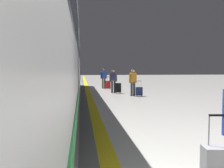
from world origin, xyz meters
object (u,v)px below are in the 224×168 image
at_px(passenger_far, 113,79).
at_px(high_speed_train, 47,50).
at_px(passenger_mid, 104,76).
at_px(suitcase_mid, 108,84).
at_px(passenger_near, 133,80).
at_px(suitcase_far, 118,88).
at_px(suitcase_near, 139,91).

bearing_deg(passenger_far, high_speed_train, -126.62).
bearing_deg(passenger_mid, suitcase_mid, -46.75).
height_order(high_speed_train, passenger_near, high_speed_train).
bearing_deg(suitcase_far, suitcase_mid, 94.88).
xyz_separation_m(suitcase_near, passenger_far, (-1.27, 2.20, 0.67)).
bearing_deg(suitcase_far, passenger_far, 158.84).
height_order(high_speed_train, passenger_mid, high_speed_train).
bearing_deg(passenger_far, passenger_near, -63.62).
xyz_separation_m(passenger_near, suitcase_mid, (-0.93, 5.36, -0.62)).
bearing_deg(passenger_far, suitcase_mid, 89.67).
bearing_deg(passenger_near, suitcase_far, 109.26).
xyz_separation_m(suitcase_mid, suitcase_far, (0.30, -3.57, 0.01)).
height_order(passenger_near, passenger_mid, passenger_mid).
distance_m(suitcase_near, suitcase_mid, 5.78).
relative_size(suitcase_near, suitcase_far, 1.39).
height_order(suitcase_near, passenger_mid, passenger_mid).
xyz_separation_m(high_speed_train, passenger_near, (4.66, 3.07, -1.53)).
relative_size(passenger_near, suitcase_near, 1.78).
distance_m(passenger_near, passenger_mid, 5.83).
relative_size(suitcase_near, passenger_mid, 0.54).
distance_m(suitcase_near, passenger_mid, 6.22).
xyz_separation_m(high_speed_train, suitcase_far, (4.03, 4.86, -2.14)).
xyz_separation_m(high_speed_train, passenger_mid, (3.41, 8.77, -1.49)).
relative_size(suitcase_mid, passenger_far, 0.63).
relative_size(passenger_far, suitcase_far, 2.42).
bearing_deg(suitcase_near, passenger_near, 138.63).
bearing_deg(suitcase_near, passenger_mid, 104.70).
bearing_deg(suitcase_far, passenger_mid, 99.06).
height_order(high_speed_train, suitcase_near, high_speed_train).
distance_m(high_speed_train, suitcase_far, 6.67).
distance_m(passenger_near, suitcase_near, 0.79).
xyz_separation_m(passenger_far, suitcase_far, (0.32, -0.13, -0.61)).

